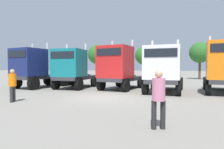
{
  "coord_description": "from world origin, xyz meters",
  "views": [
    {
      "loc": [
        4.3,
        -11.94,
        1.9
      ],
      "look_at": [
        -0.91,
        4.92,
        1.27
      ],
      "focal_mm": 32.51,
      "sensor_mm": 36.0,
      "label": 1
    }
  ],
  "objects_px": {
    "semi_truck_teal": "(73,69)",
    "semi_truck_red": "(119,68)",
    "visitor_in_hivis": "(12,83)",
    "semi_truck_white": "(164,69)",
    "semi_truck_navy": "(35,68)",
    "visitor_with_camera": "(159,95)"
  },
  "relations": [
    {
      "from": "visitor_with_camera",
      "to": "visitor_in_hivis",
      "type": "bearing_deg",
      "value": -128.95
    },
    {
      "from": "visitor_in_hivis",
      "to": "visitor_with_camera",
      "type": "relative_size",
      "value": 0.99
    },
    {
      "from": "semi_truck_teal",
      "to": "semi_truck_red",
      "type": "bearing_deg",
      "value": 93.6
    },
    {
      "from": "semi_truck_red",
      "to": "visitor_with_camera",
      "type": "relative_size",
      "value": 3.36
    },
    {
      "from": "semi_truck_navy",
      "to": "visitor_with_camera",
      "type": "height_order",
      "value": "semi_truck_navy"
    },
    {
      "from": "semi_truck_navy",
      "to": "semi_truck_teal",
      "type": "xyz_separation_m",
      "value": [
        3.53,
        0.52,
        -0.05
      ]
    },
    {
      "from": "semi_truck_teal",
      "to": "semi_truck_red",
      "type": "height_order",
      "value": "semi_truck_red"
    },
    {
      "from": "semi_truck_teal",
      "to": "visitor_with_camera",
      "type": "bearing_deg",
      "value": 40.12
    },
    {
      "from": "semi_truck_teal",
      "to": "visitor_with_camera",
      "type": "xyz_separation_m",
      "value": [
        8.13,
        -9.76,
        -0.73
      ]
    },
    {
      "from": "semi_truck_navy",
      "to": "semi_truck_red",
      "type": "xyz_separation_m",
      "value": [
        7.66,
        0.75,
        0.02
      ]
    },
    {
      "from": "semi_truck_teal",
      "to": "visitor_with_camera",
      "type": "relative_size",
      "value": 3.14
    },
    {
      "from": "semi_truck_white",
      "to": "visitor_in_hivis",
      "type": "relative_size",
      "value": 3.47
    },
    {
      "from": "semi_truck_navy",
      "to": "visitor_with_camera",
      "type": "relative_size",
      "value": 3.62
    },
    {
      "from": "semi_truck_navy",
      "to": "semi_truck_white",
      "type": "relative_size",
      "value": 1.06
    },
    {
      "from": "semi_truck_white",
      "to": "visitor_with_camera",
      "type": "distance_m",
      "value": 8.99
    },
    {
      "from": "semi_truck_white",
      "to": "visitor_with_camera",
      "type": "height_order",
      "value": "semi_truck_white"
    },
    {
      "from": "semi_truck_navy",
      "to": "visitor_in_hivis",
      "type": "relative_size",
      "value": 3.67
    },
    {
      "from": "semi_truck_teal",
      "to": "visitor_in_hivis",
      "type": "height_order",
      "value": "semi_truck_teal"
    },
    {
      "from": "semi_truck_teal",
      "to": "semi_truck_white",
      "type": "xyz_separation_m",
      "value": [
        7.82,
        -0.81,
        -0.01
      ]
    },
    {
      "from": "semi_truck_navy",
      "to": "semi_truck_white",
      "type": "xyz_separation_m",
      "value": [
        11.35,
        -0.29,
        -0.06
      ]
    },
    {
      "from": "semi_truck_red",
      "to": "visitor_with_camera",
      "type": "height_order",
      "value": "semi_truck_red"
    },
    {
      "from": "semi_truck_white",
      "to": "visitor_with_camera",
      "type": "xyz_separation_m",
      "value": [
        0.31,
        -8.95,
        -0.72
      ]
    }
  ]
}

